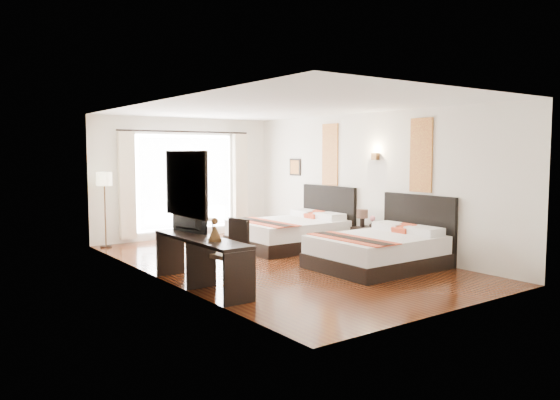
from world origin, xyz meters
TOP-DOWN VIEW (x-y plane):
  - floor at (0.00, 0.00)m, footprint 4.50×7.50m
  - ceiling at (0.00, 0.00)m, footprint 4.50×7.50m
  - wall_headboard at (2.25, 0.00)m, footprint 0.01×7.50m
  - wall_desk at (-2.25, 0.00)m, footprint 0.01×7.50m
  - wall_window at (0.00, 3.75)m, footprint 4.50×0.01m
  - wall_entry at (0.00, -3.75)m, footprint 4.50×0.01m
  - window_glass at (0.00, 3.73)m, footprint 2.40×0.02m
  - sheer_curtain at (0.00, 3.67)m, footprint 2.30×0.02m
  - drape_left at (-1.45, 3.63)m, footprint 0.35×0.14m
  - drape_right at (1.45, 3.63)m, footprint 0.35×0.14m
  - art_panel_near at (2.23, -1.38)m, footprint 0.03×0.50m
  - art_panel_far at (2.23, 1.14)m, footprint 0.03×0.50m
  - wall_sconce at (2.19, -0.27)m, footprint 0.10×0.14m
  - mirror_frame at (-2.22, -0.83)m, footprint 0.04×1.25m
  - mirror_glass at (-2.19, -0.83)m, footprint 0.01×1.12m
  - bed_near at (1.22, -1.38)m, footprint 2.18×1.70m
  - bed_far at (1.19, 1.14)m, footprint 2.24×1.75m
  - nightstand at (2.00, -0.27)m, footprint 0.43×0.54m
  - table_lamp at (1.99, -0.13)m, footprint 0.23×0.23m
  - vase at (2.03, -0.37)m, footprint 0.15×0.15m
  - console_desk at (-1.99, -0.83)m, footprint 0.50×2.20m
  - television at (-1.97, -0.28)m, footprint 0.27×0.81m
  - bronze_figurine at (-1.99, -1.25)m, footprint 0.22×0.22m
  - desk_chair at (-1.59, -0.97)m, footprint 0.53×0.53m
  - floor_lamp at (-2.00, 3.45)m, footprint 0.32×0.32m
  - side_table at (-0.29, 3.10)m, footprint 0.46×0.46m
  - fruit_bowl at (-0.32, 3.11)m, footprint 0.29×0.29m
  - window_chair at (-0.03, 3.02)m, footprint 0.60×0.60m
  - jute_rug at (-0.07, 2.41)m, footprint 1.15×0.82m

SIDE VIEW (x-z plane):
  - floor at x=0.00m, z-range -0.01..0.00m
  - jute_rug at x=-0.07m, z-range 0.00..0.01m
  - nightstand at x=2.00m, z-range 0.00..0.52m
  - side_table at x=-0.29m, z-range 0.00..0.53m
  - desk_chair at x=-1.59m, z-range -0.20..0.81m
  - bed_near at x=1.22m, z-range -0.30..0.93m
  - window_chair at x=-0.03m, z-range -0.21..0.86m
  - bed_far at x=1.19m, z-range -0.31..0.96m
  - console_desk at x=-1.99m, z-range 0.00..0.76m
  - fruit_bowl at x=-0.32m, z-range 0.53..0.59m
  - vase at x=2.03m, z-range 0.50..0.64m
  - table_lamp at x=1.99m, z-range 0.57..0.93m
  - bronze_figurine at x=-1.99m, z-range 0.75..1.04m
  - television at x=-1.97m, z-range 0.76..1.22m
  - drape_left at x=-1.45m, z-range 0.10..2.46m
  - drape_right at x=1.45m, z-range 0.10..2.46m
  - sheer_curtain at x=0.00m, z-range 0.25..2.35m
  - window_glass at x=0.00m, z-range 0.20..2.40m
  - floor_lamp at x=-2.00m, z-range 0.55..2.14m
  - wall_headboard at x=2.25m, z-range 0.00..2.80m
  - wall_desk at x=-2.25m, z-range 0.00..2.80m
  - wall_window at x=0.00m, z-range 0.00..2.80m
  - wall_entry at x=0.00m, z-range 0.00..2.80m
  - mirror_frame at x=-2.22m, z-range 1.08..2.02m
  - mirror_glass at x=-2.19m, z-range 1.14..1.96m
  - wall_sconce at x=2.19m, z-range 1.85..1.99m
  - art_panel_near at x=2.23m, z-range 1.27..2.62m
  - art_panel_far at x=2.23m, z-range 1.27..2.62m
  - ceiling at x=0.00m, z-range 2.78..2.80m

